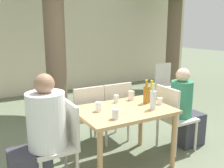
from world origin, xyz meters
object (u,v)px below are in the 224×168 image
at_px(drinking_glass_0, 116,99).
at_px(water_bottle_2, 153,99).
at_px(drinking_glass_3, 131,96).
at_px(patio_chair_1, 173,114).
at_px(patio_chair_3, 114,108).
at_px(drinking_glass_1, 99,107).
at_px(amber_bottle_1, 146,94).
at_px(patio_chair_2, 86,113).
at_px(drinking_glass_2, 160,101).
at_px(person_seated_1, 185,113).
at_px(dining_table_front, 124,117).
at_px(patio_chair_0, 61,139).
at_px(oil_cruet_0, 151,93).
at_px(person_seated_0, 40,140).
at_px(drinking_glass_4, 115,114).
at_px(patio_chair_4, 166,81).

bearing_deg(drinking_glass_0, water_bottle_2, -62.21).
bearing_deg(drinking_glass_3, patio_chair_1, -27.92).
distance_m(patio_chair_3, drinking_glass_1, 0.83).
distance_m(amber_bottle_1, drinking_glass_0, 0.39).
bearing_deg(patio_chair_2, drinking_glass_2, 135.33).
xyz_separation_m(patio_chair_3, drinking_glass_3, (0.06, -0.37, 0.28)).
relative_size(patio_chair_1, person_seated_1, 0.79).
relative_size(dining_table_front, patio_chair_0, 1.22).
height_order(patio_chair_2, amber_bottle_1, amber_bottle_1).
bearing_deg(oil_cruet_0, patio_chair_0, -175.83).
height_order(dining_table_front, amber_bottle_1, amber_bottle_1).
relative_size(patio_chair_0, drinking_glass_2, 10.62).
xyz_separation_m(patio_chair_3, person_seated_0, (-1.25, -0.64, 0.05)).
relative_size(patio_chair_0, drinking_glass_3, 7.41).
bearing_deg(amber_bottle_1, drinking_glass_1, 178.46).
xyz_separation_m(drinking_glass_1, drinking_glass_2, (0.80, -0.14, -0.01)).
xyz_separation_m(drinking_glass_2, drinking_glass_3, (-0.21, 0.35, 0.02)).
xyz_separation_m(patio_chair_0, drinking_glass_0, (0.85, 0.27, 0.26)).
relative_size(patio_chair_1, drinking_glass_4, 8.34).
xyz_separation_m(person_seated_1, drinking_glass_3, (-0.76, 0.27, 0.29)).
bearing_deg(drinking_glass_1, dining_table_front, -12.83).
bearing_deg(drinking_glass_1, oil_cruet_0, 1.68).
bearing_deg(person_seated_0, drinking_glass_1, 95.61).
bearing_deg(person_seated_0, patio_chair_1, 90.00).
height_order(patio_chair_4, drinking_glass_4, patio_chair_4).
relative_size(drinking_glass_2, drinking_glass_3, 0.70).
relative_size(oil_cruet_0, amber_bottle_1, 0.92).
bearing_deg(patio_chair_3, amber_bottle_1, 103.62).
bearing_deg(drinking_glass_3, amber_bottle_1, -69.47).
bearing_deg(drinking_glass_4, water_bottle_2, 6.25).
xyz_separation_m(person_seated_0, drinking_glass_4, (0.76, -0.25, 0.22)).
height_order(patio_chair_0, patio_chair_3, same).
height_order(dining_table_front, patio_chair_3, patio_chair_3).
bearing_deg(oil_cruet_0, drinking_glass_3, 138.60).
bearing_deg(drinking_glass_1, patio_chair_1, -3.64).
relative_size(patio_chair_4, person_seated_0, 0.73).
distance_m(amber_bottle_1, drinking_glass_2, 0.19).
bearing_deg(drinking_glass_0, drinking_glass_3, -0.45).
xyz_separation_m(dining_table_front, patio_chair_3, (0.23, 0.64, -0.11)).
relative_size(patio_chair_4, drinking_glass_3, 7.41).
xyz_separation_m(patio_chair_4, drinking_glass_4, (-2.46, -1.97, 0.27)).
bearing_deg(patio_chair_1, drinking_glass_2, 103.41).
relative_size(patio_chair_1, amber_bottle_1, 2.96).
xyz_separation_m(patio_chair_3, person_seated_1, (0.82, -0.64, -0.02)).
relative_size(patio_chair_0, person_seated_0, 0.73).
distance_m(patio_chair_2, amber_bottle_1, 0.90).
height_order(patio_chair_0, patio_chair_2, same).
relative_size(oil_cruet_0, drinking_glass_2, 3.28).
height_order(water_bottle_2, drinking_glass_3, water_bottle_2).
relative_size(patio_chair_3, amber_bottle_1, 2.96).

